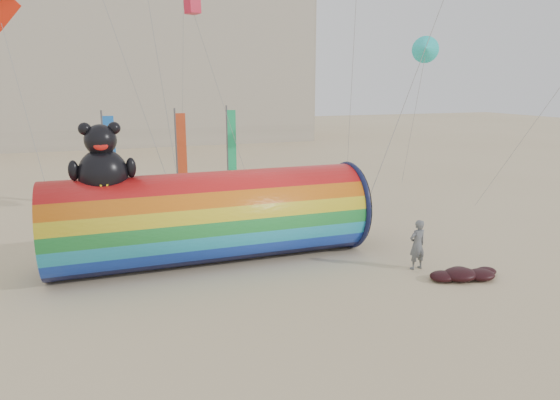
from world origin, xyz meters
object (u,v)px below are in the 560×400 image
object	(u,v)px
hotel_building	(30,47)
kite_handler	(417,245)
fabric_bundle	(464,274)
windsock_assembly	(211,215)

from	to	relation	value
hotel_building	kite_handler	xyz separation A→B (m)	(16.90, -46.79, -9.39)
hotel_building	fabric_bundle	bearing A→B (deg)	-69.60
windsock_assembly	fabric_bundle	world-z (taller)	windsock_assembly
hotel_building	windsock_assembly	world-z (taller)	hotel_building
hotel_building	windsock_assembly	xyz separation A→B (m)	(10.15, -43.38, -8.52)
windsock_assembly	kite_handler	distance (m)	7.62
windsock_assembly	kite_handler	size ratio (longest dim) A/B	6.36
hotel_building	kite_handler	bearing A→B (deg)	-70.14
fabric_bundle	kite_handler	bearing A→B (deg)	126.37
kite_handler	fabric_bundle	bearing A→B (deg)	119.66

